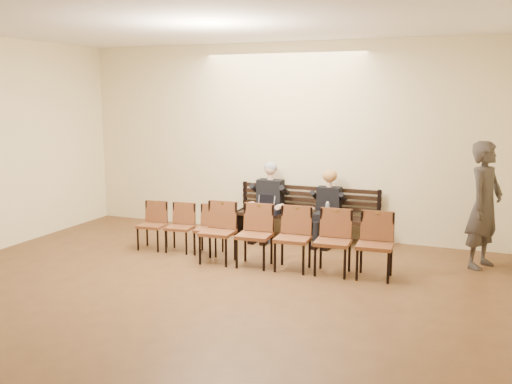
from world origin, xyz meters
TOP-DOWN VIEW (x-y plane):
  - ground at (0.00, 0.00)m, footprint 10.00×10.00m
  - room_walls at (0.00, 0.79)m, footprint 8.02×10.01m
  - bench at (0.56, 4.65)m, footprint 2.60×0.90m
  - seated_man at (-0.11, 4.53)m, footprint 0.57×0.79m
  - seated_woman at (0.99, 4.53)m, footprint 0.51×0.70m
  - laptop at (-0.12, 4.35)m, footprint 0.32×0.26m
  - water_bottle at (1.06, 4.23)m, footprint 0.07×0.07m
  - bag at (0.60, 4.75)m, footprint 0.39×0.28m
  - passerby at (3.50, 4.07)m, footprint 0.81×0.95m
  - chair_row_front at (-1.14, 3.12)m, footprint 1.47×0.57m
  - chair_row_back at (0.91, 2.86)m, footprint 2.91×0.68m

SIDE VIEW (x-z plane):
  - ground at x=0.00m, z-range 0.00..0.00m
  - bag at x=0.60m, z-range 0.00..0.28m
  - bench at x=0.56m, z-range 0.00..0.45m
  - chair_row_front at x=-1.14m, z-range 0.00..0.80m
  - chair_row_back at x=0.91m, z-range 0.00..0.94m
  - laptop at x=-0.12m, z-range 0.45..0.68m
  - water_bottle at x=1.06m, z-range 0.45..0.68m
  - seated_woman at x=0.99m, z-range 0.00..1.18m
  - seated_man at x=-0.11m, z-range 0.00..1.37m
  - passerby at x=3.50m, z-range 0.00..2.19m
  - room_walls at x=0.00m, z-range 0.78..4.29m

